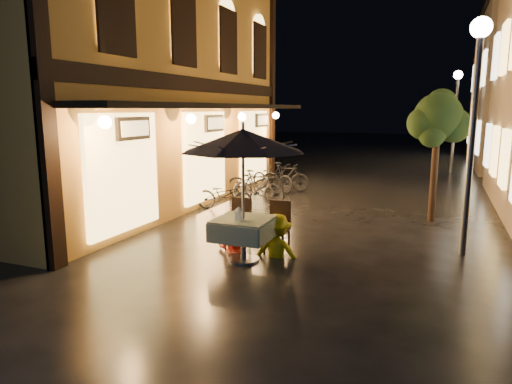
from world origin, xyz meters
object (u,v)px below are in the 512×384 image
at_px(person_orange, 233,215).
at_px(cafe_table, 243,229).
at_px(streetlamp_near, 475,95).
at_px(bicycle_0, 224,195).
at_px(table_lantern, 239,213).
at_px(patio_umbrella, 243,141).
at_px(person_yellow, 277,215).

bearing_deg(person_orange, cafe_table, 124.93).
relative_size(cafe_table, person_orange, 0.72).
relative_size(streetlamp_near, bicycle_0, 2.75).
bearing_deg(streetlamp_near, table_lantern, -150.98).
height_order(patio_umbrella, person_orange, patio_umbrella).
bearing_deg(table_lantern, bicycle_0, 119.12).
height_order(table_lantern, person_orange, person_orange).
bearing_deg(person_orange, person_yellow, 173.42).
relative_size(patio_umbrella, person_yellow, 1.62).
distance_m(patio_umbrella, person_yellow, 1.54).
xyz_separation_m(streetlamp_near, person_yellow, (-3.19, -1.32, -2.16)).
xyz_separation_m(streetlamp_near, bicycle_0, (-5.80, 1.83, -2.51)).
relative_size(person_orange, bicycle_0, 0.89).
bearing_deg(patio_umbrella, cafe_table, 180.00).
bearing_deg(patio_umbrella, person_yellow, 48.01).
xyz_separation_m(person_yellow, bicycle_0, (-2.61, 3.16, -0.36)).
relative_size(table_lantern, bicycle_0, 0.16).
bearing_deg(person_orange, table_lantern, 116.61).
distance_m(streetlamp_near, patio_umbrella, 4.16).
height_order(streetlamp_near, person_orange, streetlamp_near).
relative_size(cafe_table, person_yellow, 0.65).
height_order(cafe_table, patio_umbrella, patio_umbrella).
bearing_deg(person_yellow, patio_umbrella, 41.74).
bearing_deg(streetlamp_near, bicycle_0, 162.45).
bearing_deg(person_yellow, table_lantern, 50.71).
distance_m(cafe_table, person_yellow, 0.70).
bearing_deg(person_yellow, person_orange, -8.25).
relative_size(streetlamp_near, patio_umbrella, 1.72).
bearing_deg(person_yellow, cafe_table, 41.74).
height_order(streetlamp_near, cafe_table, streetlamp_near).
bearing_deg(table_lantern, patio_umbrella, 90.00).
bearing_deg(person_orange, streetlamp_near, -167.10).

